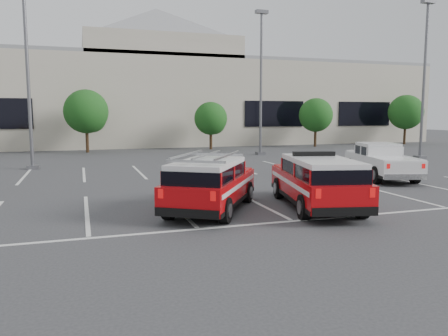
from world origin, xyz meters
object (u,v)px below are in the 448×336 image
(light_pole_right, at_px, (424,80))
(tree_mid_right, at_px, (212,120))
(tree_far_right, at_px, (406,113))
(white_pickup, at_px, (381,164))
(tree_mid_left, at_px, (87,113))
(light_pole_mid, at_px, (261,83))
(light_pole_left, at_px, (28,71))
(tree_right, at_px, (316,116))
(ladder_suv, at_px, (211,188))
(fire_chief_suv, at_px, (317,186))
(convention_building, at_px, (138,97))

(light_pole_right, bearing_deg, tree_mid_right, 132.17)
(tree_far_right, height_order, white_pickup, tree_far_right)
(tree_mid_left, relative_size, light_pole_mid, 0.47)
(light_pole_left, relative_size, white_pickup, 1.86)
(tree_mid_right, xyz_separation_m, tree_right, (10.00, 0.00, 0.27))
(light_pole_left, height_order, ladder_suv, light_pole_left)
(light_pole_mid, xyz_separation_m, fire_chief_suv, (-5.50, -17.52, -4.47))
(light_pole_mid, relative_size, fire_chief_suv, 1.95)
(tree_mid_left, xyz_separation_m, fire_chief_suv, (6.41, -23.57, -2.33))
(tree_right, relative_size, light_pole_left, 0.43)
(tree_mid_left, bearing_deg, white_pickup, -55.96)
(light_pole_mid, distance_m, light_pole_right, 10.82)
(tree_right, relative_size, tree_far_right, 0.91)
(light_pole_mid, distance_m, fire_chief_suv, 18.90)
(tree_mid_left, height_order, fire_chief_suv, tree_mid_left)
(tree_right, bearing_deg, light_pole_left, -156.49)
(convention_building, xyz_separation_m, tree_mid_right, (4.91, -9.82, -2.22))
(tree_mid_right, distance_m, fire_chief_suv, 23.90)
(light_pole_mid, bearing_deg, fire_chief_suv, -107.43)
(light_pole_left, height_order, light_pole_right, same)
(tree_far_right, distance_m, light_pole_mid, 19.19)
(convention_building, xyz_separation_m, tree_mid_left, (-5.09, -9.82, -1.68))
(tree_mid_right, relative_size, tree_right, 0.90)
(tree_right, relative_size, white_pickup, 0.80)
(tree_mid_left, relative_size, white_pickup, 0.88)
(light_pole_left, bearing_deg, light_pole_right, -4.76)
(tree_far_right, bearing_deg, ladder_suv, -139.53)
(tree_mid_right, bearing_deg, white_pickup, -82.05)
(fire_chief_suv, xyz_separation_m, white_pickup, (6.20, 4.90, -0.08))
(convention_building, bearing_deg, fire_chief_suv, -87.74)
(tree_mid_left, distance_m, tree_right, 20.00)
(white_pickup, distance_m, ladder_suv, 10.41)
(tree_far_right, height_order, light_pole_mid, light_pole_mid)
(light_pole_mid, bearing_deg, light_pole_right, -33.69)
(light_pole_left, bearing_deg, tree_mid_left, 72.90)
(tree_right, height_order, tree_far_right, tree_far_right)
(light_pole_right, xyz_separation_m, ladder_suv, (-17.80, -10.89, -4.47))
(convention_building, relative_size, tree_mid_right, 15.04)
(ladder_suv, bearing_deg, tree_far_right, 73.43)
(light_pole_mid, distance_m, ladder_suv, 19.56)
(light_pole_left, distance_m, white_pickup, 18.48)
(light_pole_left, bearing_deg, light_pole_mid, 14.93)
(light_pole_right, relative_size, white_pickup, 1.86)
(tree_far_right, relative_size, light_pole_left, 0.47)
(tree_right, height_order, fire_chief_suv, tree_right)
(light_pole_mid, bearing_deg, tree_mid_right, 107.52)
(convention_building, distance_m, light_pole_left, 21.49)
(light_pole_mid, distance_m, white_pickup, 13.43)
(light_pole_left, distance_m, fire_chief_suv, 17.12)
(tree_mid_left, distance_m, tree_mid_right, 10.01)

